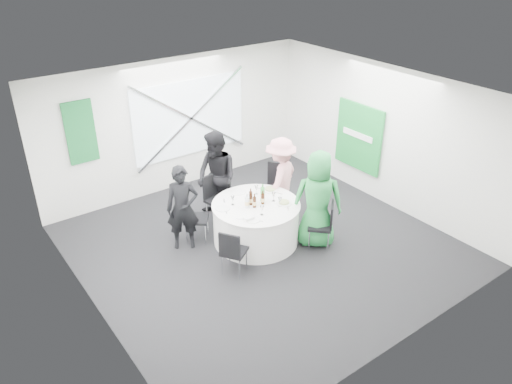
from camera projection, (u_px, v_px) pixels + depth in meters
floor at (263, 245)px, 8.94m from camera, size 6.00×6.00×0.00m
ceiling at (264, 93)px, 7.63m from camera, size 6.00×6.00×0.00m
wall_back at (177, 125)px, 10.42m from camera, size 6.00×0.00×6.00m
wall_front at (409, 261)px, 6.15m from camera, size 6.00×0.00×6.00m
wall_left at (86, 233)px, 6.71m from camera, size 0.00×6.00×6.00m
wall_right at (384, 136)px, 9.85m from camera, size 0.00×6.00×6.00m
window_panel at (190, 118)px, 10.50m from camera, size 2.60×0.03×1.60m
window_brace_a at (191, 118)px, 10.47m from camera, size 2.63×0.05×1.84m
window_brace_b at (191, 118)px, 10.47m from camera, size 2.63×0.05×1.84m
green_banner at (81, 132)px, 9.20m from camera, size 0.55×0.04×1.20m
green_sign at (359, 137)px, 10.34m from camera, size 0.05×1.20×1.40m
banquet_table at (256, 223)px, 8.90m from camera, size 1.56×1.56×0.76m
chair_back at (216, 195)px, 9.44m from camera, size 0.51×0.52×0.96m
chair_back_left at (192, 214)px, 8.87m from camera, size 0.58×0.57×0.90m
chair_back_right at (276, 185)px, 9.74m from camera, size 0.64×0.64×1.01m
chair_front_right at (325, 222)px, 8.66m from camera, size 0.57×0.57×0.88m
chair_front_left at (232, 250)px, 7.97m from camera, size 0.53×0.52×0.84m
person_man_back_left at (183, 208)px, 8.58m from camera, size 0.67×0.60×1.55m
person_man_back at (217, 177)px, 9.37m from camera, size 0.57×0.91×1.78m
person_woman_pink at (280, 178)px, 9.50m from camera, size 1.16×0.90×1.62m
person_woman_green at (318, 200)px, 8.61m from camera, size 1.03×0.99×1.77m
plate_back at (238, 192)px, 9.12m from camera, size 0.29×0.29×0.01m
plate_back_left at (223, 208)px, 8.58m from camera, size 0.25×0.25×0.01m
plate_back_right at (270, 189)px, 9.19m from camera, size 0.29×0.29×0.04m
plate_front_right at (284, 203)px, 8.74m from camera, size 0.28×0.28×0.04m
plate_front_left at (252, 219)px, 8.25m from camera, size 0.26×0.26×0.01m
napkin at (249, 218)px, 8.23m from camera, size 0.17×0.11×0.05m
beer_bottle_a at (251, 199)px, 8.66m from camera, size 0.06×0.06×0.27m
beer_bottle_b at (251, 197)px, 8.73m from camera, size 0.06×0.06×0.27m
beer_bottle_c at (263, 199)px, 8.69m from camera, size 0.06×0.06×0.25m
beer_bottle_d at (254, 202)px, 8.58m from camera, size 0.06×0.06×0.26m
green_water_bottle at (263, 194)px, 8.76m from camera, size 0.08×0.08×0.33m
clear_water_bottle at (247, 202)px, 8.58m from camera, size 0.08×0.08×0.27m
wine_glass_a at (280, 200)px, 8.60m from camera, size 0.07×0.07×0.17m
wine_glass_b at (233, 198)px, 8.65m from camera, size 0.07×0.07×0.17m
wine_glass_c at (274, 195)px, 8.77m from camera, size 0.07×0.07×0.17m
wine_glass_d at (262, 208)px, 8.34m from camera, size 0.07×0.07×0.17m
wine_glass_e at (256, 188)px, 9.01m from camera, size 0.07×0.07×0.17m
fork_a at (279, 193)px, 9.07m from camera, size 0.08×0.14×0.01m
knife_a at (261, 189)px, 9.23m from camera, size 0.08×0.14×0.01m
fork_b at (224, 201)px, 8.82m from camera, size 0.09×0.14×0.01m
knife_b at (226, 212)px, 8.49m from camera, size 0.08×0.14×0.01m
fork_c at (288, 209)px, 8.58m from camera, size 0.10×0.13×0.01m
knife_c at (288, 202)px, 8.80m from camera, size 0.12×0.12×0.01m
fork_d at (240, 219)px, 8.27m from camera, size 0.11×0.12×0.01m
knife_d at (259, 221)px, 8.22m from camera, size 0.11×0.12×0.01m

